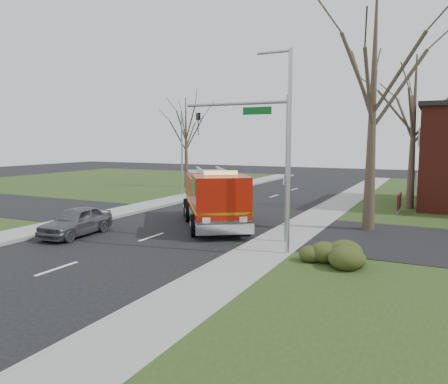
% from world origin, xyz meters
% --- Properties ---
extents(ground, '(120.00, 120.00, 0.00)m').
position_xyz_m(ground, '(0.00, 0.00, 0.00)').
color(ground, black).
rests_on(ground, ground).
extents(sidewalk_right, '(2.40, 80.00, 0.15)m').
position_xyz_m(sidewalk_right, '(6.20, 0.00, 0.07)').
color(sidewalk_right, gray).
rests_on(sidewalk_right, ground).
extents(sidewalk_left, '(2.40, 80.00, 0.15)m').
position_xyz_m(sidewalk_left, '(-6.20, 0.00, 0.07)').
color(sidewalk_left, gray).
rests_on(sidewalk_left, ground).
extents(health_center_sign, '(0.12, 2.00, 1.40)m').
position_xyz_m(health_center_sign, '(10.50, 12.50, 0.88)').
color(health_center_sign, '#4C1114').
rests_on(health_center_sign, ground).
extents(hedge_corner, '(2.80, 2.00, 0.90)m').
position_xyz_m(hedge_corner, '(9.00, -1.00, 0.58)').
color(hedge_corner, '#333E16').
rests_on(hedge_corner, lawn_right).
extents(bare_tree_near, '(6.00, 6.00, 12.00)m').
position_xyz_m(bare_tree_near, '(9.50, 6.00, 7.41)').
color(bare_tree_near, '#3E3125').
rests_on(bare_tree_near, ground).
extents(bare_tree_far, '(5.25, 5.25, 10.50)m').
position_xyz_m(bare_tree_far, '(11.00, 15.00, 6.49)').
color(bare_tree_far, '#3E3125').
rests_on(bare_tree_far, ground).
extents(bare_tree_left, '(4.50, 4.50, 9.00)m').
position_xyz_m(bare_tree_left, '(-10.00, 20.00, 5.56)').
color(bare_tree_left, '#3E3125').
rests_on(bare_tree_left, ground).
extents(traffic_signal_mast, '(5.29, 0.18, 6.80)m').
position_xyz_m(traffic_signal_mast, '(5.21, 1.50, 4.71)').
color(traffic_signal_mast, gray).
rests_on(traffic_signal_mast, ground).
extents(streetlight_pole, '(1.48, 0.16, 8.40)m').
position_xyz_m(streetlight_pole, '(7.14, -0.50, 4.55)').
color(streetlight_pole, '#B7BABF').
rests_on(streetlight_pole, ground).
extents(utility_pole_far, '(0.14, 0.14, 7.00)m').
position_xyz_m(utility_pole_far, '(-6.80, 14.00, 3.50)').
color(utility_pole_far, gray).
rests_on(utility_pole_far, ground).
extents(fire_engine, '(6.88, 8.25, 3.27)m').
position_xyz_m(fire_engine, '(1.43, 4.06, 1.48)').
color(fire_engine, '#9C1307').
rests_on(fire_engine, ground).
extents(parked_car_maroon, '(2.06, 4.41, 1.46)m').
position_xyz_m(parked_car_maroon, '(-3.65, -1.32, 0.73)').
color(parked_car_maroon, '#53565A').
rests_on(parked_car_maroon, ground).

